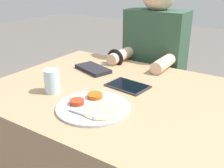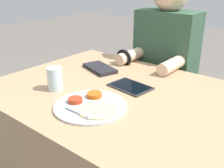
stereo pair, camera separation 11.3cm
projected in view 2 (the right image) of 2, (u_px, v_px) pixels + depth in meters
The scene contains 6 objects.
dining_table at pixel (117, 156), 1.36m from camera, with size 1.18×0.89×0.75m.
thali_tray at pixel (91, 106), 1.06m from camera, with size 0.30×0.30×0.03m.
red_notebook at pixel (100, 68), 1.48m from camera, with size 0.23×0.17×0.02m.
tablet_device at pixel (130, 87), 1.25m from camera, with size 0.21×0.15×0.01m.
person_diner at pixel (163, 81), 1.74m from camera, with size 0.39×0.42×1.25m.
drinking_glass at pixel (55, 79), 1.21m from camera, with size 0.07×0.07×0.11m.
Camera 2 is at (0.68, -0.88, 1.25)m, focal length 42.00 mm.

